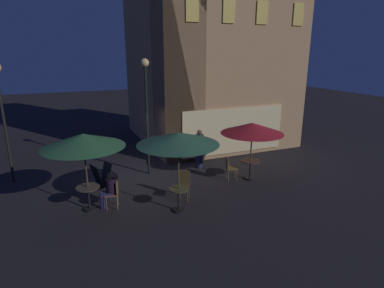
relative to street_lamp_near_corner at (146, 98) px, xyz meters
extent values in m
plane|color=black|center=(-0.60, -0.20, -3.08)|extent=(60.00, 60.00, 0.00)
cube|color=tan|center=(4.61, 1.59, 1.12)|extent=(7.29, 1.84, 8.40)
cube|color=tan|center=(1.88, 4.39, 1.12)|extent=(1.84, 7.44, 8.40)
cube|color=#E2C153|center=(2.16, 0.64, 3.28)|extent=(0.55, 0.06, 0.95)
cube|color=#E2C153|center=(3.79, 0.64, 3.28)|extent=(0.55, 0.06, 0.95)
cube|color=#E2C153|center=(5.42, 0.64, 3.28)|extent=(0.55, 0.06, 0.95)
cube|color=#E2C153|center=(7.37, 0.64, 3.28)|extent=(0.55, 0.06, 0.95)
cube|color=beige|center=(4.24, 0.63, -1.83)|extent=(5.10, 0.08, 2.10)
cylinder|color=black|center=(0.00, 0.00, -0.95)|extent=(0.10, 0.10, 4.27)
sphere|color=#F9C980|center=(0.00, 0.00, 1.28)|extent=(0.32, 0.32, 0.32)
cylinder|color=black|center=(-4.97, 1.15, -1.02)|extent=(0.10, 0.10, 4.12)
cube|color=#212724|center=(-1.75, -0.50, -2.64)|extent=(0.44, 0.61, 0.86)
cube|color=black|center=(-2.09, -0.61, -2.64)|extent=(0.44, 0.61, 0.86)
cylinder|color=black|center=(-2.53, -2.28, -3.07)|extent=(0.40, 0.40, 0.03)
cylinder|color=black|center=(-2.53, -2.28, -2.71)|extent=(0.06, 0.06, 0.74)
cylinder|color=#42382D|center=(-2.53, -2.28, -2.32)|extent=(0.72, 0.72, 0.03)
cylinder|color=black|center=(3.44, -2.06, -3.07)|extent=(0.40, 0.40, 0.03)
cylinder|color=black|center=(3.44, -2.06, -2.71)|extent=(0.06, 0.06, 0.73)
cylinder|color=#442F24|center=(3.44, -2.06, -2.33)|extent=(0.75, 0.75, 0.03)
cylinder|color=black|center=(0.01, -3.43, -3.07)|extent=(0.40, 0.40, 0.03)
cylinder|color=black|center=(0.01, -3.43, -2.72)|extent=(0.06, 0.06, 0.73)
cylinder|color=#444026|center=(0.01, -3.43, -2.34)|extent=(0.61, 0.61, 0.03)
cylinder|color=black|center=(-2.53, -2.28, -3.05)|extent=(0.36, 0.36, 0.06)
cylinder|color=#493120|center=(-2.53, -2.28, -1.88)|extent=(0.05, 0.05, 2.41)
cone|color=#295A34|center=(-2.53, -2.28, -0.83)|extent=(2.44, 2.44, 0.41)
cylinder|color=black|center=(3.44, -2.06, -3.05)|extent=(0.36, 0.36, 0.06)
cylinder|color=#523923|center=(3.44, -2.06, -1.99)|extent=(0.05, 0.05, 2.18)
cone|color=#A61C26|center=(3.44, -2.06, -1.05)|extent=(2.35, 2.35, 0.40)
cylinder|color=black|center=(0.01, -3.43, -3.05)|extent=(0.36, 0.36, 0.06)
cylinder|color=#473C1F|center=(0.01, -3.43, -1.85)|extent=(0.05, 0.05, 2.47)
cone|color=#2C583E|center=(0.01, -3.43, -0.74)|extent=(2.43, 2.43, 0.36)
cylinder|color=brown|center=(-2.05, -2.56, -2.85)|extent=(0.03, 0.03, 0.47)
cylinder|color=brown|center=(-1.98, -2.24, -2.85)|extent=(0.03, 0.03, 0.47)
cylinder|color=brown|center=(-1.74, -2.63, -2.85)|extent=(0.03, 0.03, 0.47)
cylinder|color=brown|center=(-1.66, -2.31, -2.85)|extent=(0.03, 0.03, 0.47)
cube|color=brown|center=(-1.86, -2.44, -2.60)|extent=(0.48, 0.48, 0.03)
cube|color=brown|center=(-1.68, -2.48, -2.37)|extent=(0.13, 0.40, 0.41)
cylinder|color=brown|center=(2.96, -1.75, -2.85)|extent=(0.03, 0.03, 0.46)
cylinder|color=brown|center=(2.87, -2.06, -2.85)|extent=(0.03, 0.03, 0.46)
cylinder|color=brown|center=(2.65, -1.65, -2.85)|extent=(0.03, 0.03, 0.46)
cylinder|color=brown|center=(2.55, -1.97, -2.85)|extent=(0.03, 0.03, 0.46)
cube|color=brown|center=(2.76, -1.86, -2.60)|extent=(0.52, 0.52, 0.04)
cube|color=brown|center=(2.58, -1.80, -2.39)|extent=(0.16, 0.41, 0.39)
cylinder|color=#4F4023|center=(0.46, -3.00, -2.84)|extent=(0.03, 0.03, 0.48)
cylinder|color=#4F4023|center=(0.20, -2.84, -2.84)|extent=(0.03, 0.03, 0.48)
cylinder|color=#4F4023|center=(0.62, -2.74, -2.84)|extent=(0.03, 0.03, 0.48)
cylinder|color=#4F4023|center=(0.36, -2.58, -2.84)|extent=(0.03, 0.03, 0.48)
cube|color=#4F4023|center=(0.41, -2.79, -2.58)|extent=(0.53, 0.53, 0.04)
cube|color=#4F4023|center=(0.50, -2.64, -2.33)|extent=(0.35, 0.24, 0.47)
cube|color=#27244F|center=(-1.99, -2.40, -2.59)|extent=(0.42, 0.39, 0.14)
cylinder|color=#27244F|center=(-2.15, -2.37, -2.84)|extent=(0.14, 0.14, 0.49)
cylinder|color=black|center=(-1.86, -2.44, -2.33)|extent=(0.32, 0.32, 0.51)
sphere|color=#956A51|center=(-1.86, -2.44, -1.99)|extent=(0.20, 0.20, 0.20)
cylinder|color=#262443|center=(2.16, -0.16, -2.65)|extent=(0.30, 0.30, 0.85)
cylinder|color=#2F3E35|center=(2.16, -0.16, -1.93)|extent=(0.35, 0.35, 0.60)
sphere|color=brown|center=(2.16, -0.16, -1.53)|extent=(0.21, 0.21, 0.21)
camera|label=1|loc=(-3.09, -11.89, 1.70)|focal=30.07mm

